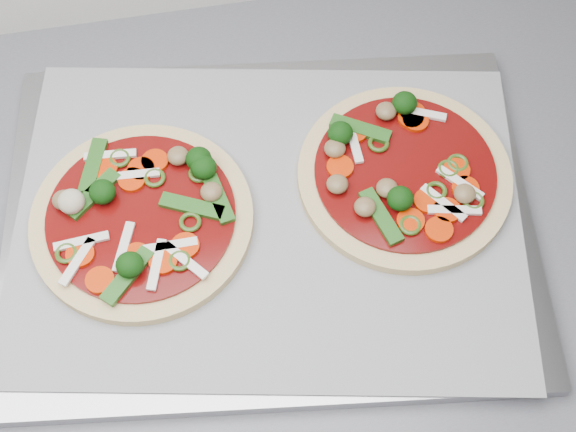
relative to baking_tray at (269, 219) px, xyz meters
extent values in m
cube|color=gray|center=(0.00, 0.00, 0.00)|extent=(0.52, 0.41, 0.02)
cube|color=gray|center=(0.00, 0.00, 0.01)|extent=(0.51, 0.41, 0.00)
cylinder|color=#EDCA86|center=(-0.11, 0.01, 0.02)|extent=(0.24, 0.24, 0.01)
cylinder|color=#660706|center=(-0.11, 0.01, 0.02)|extent=(0.21, 0.21, 0.00)
cube|color=#24631D|center=(-0.15, 0.07, 0.03)|extent=(0.03, 0.06, 0.00)
cylinder|color=#EE2E00|center=(-0.17, -0.02, 0.03)|extent=(0.03, 0.03, 0.00)
cube|color=white|center=(-0.08, -0.04, 0.03)|extent=(0.04, 0.04, 0.00)
ellipsoid|color=#103B0C|center=(-0.05, 0.05, 0.03)|extent=(0.03, 0.03, 0.02)
cube|color=#24631D|center=(-0.07, 0.01, 0.03)|extent=(0.06, 0.04, 0.00)
ellipsoid|color=#103B0C|center=(-0.14, 0.04, 0.03)|extent=(0.03, 0.03, 0.02)
cube|color=#24631D|center=(-0.13, -0.05, 0.03)|extent=(0.05, 0.05, 0.00)
torus|color=#335016|center=(-0.13, 0.07, 0.03)|extent=(0.02, 0.02, 0.00)
cube|color=white|center=(-0.10, -0.04, 0.03)|extent=(0.02, 0.05, 0.00)
cube|color=#24631D|center=(-0.15, 0.04, 0.03)|extent=(0.05, 0.05, 0.00)
ellipsoid|color=brown|center=(-0.18, 0.04, 0.03)|extent=(0.02, 0.02, 0.01)
cube|color=white|center=(-0.13, 0.08, 0.03)|extent=(0.05, 0.01, 0.00)
cube|color=white|center=(-0.09, -0.02, 0.03)|extent=(0.05, 0.01, 0.00)
cube|color=white|center=(-0.12, 0.05, 0.03)|extent=(0.05, 0.01, 0.00)
cube|color=white|center=(-0.17, -0.03, 0.03)|extent=(0.03, 0.04, 0.00)
torus|color=#335016|center=(-0.08, -0.04, 0.03)|extent=(0.03, 0.03, 0.00)
cylinder|color=#EE2E00|center=(-0.10, -0.04, 0.03)|extent=(0.03, 0.03, 0.00)
cube|color=white|center=(-0.13, -0.02, 0.03)|extent=(0.02, 0.05, 0.00)
cube|color=white|center=(-0.17, -0.01, 0.03)|extent=(0.05, 0.01, 0.00)
ellipsoid|color=#103B0C|center=(-0.13, -0.04, 0.03)|extent=(0.03, 0.03, 0.02)
cylinder|color=#EE2E00|center=(-0.08, -0.03, 0.03)|extent=(0.03, 0.03, 0.00)
cylinder|color=#EE2E00|center=(-0.15, -0.05, 0.03)|extent=(0.04, 0.04, 0.00)
ellipsoid|color=#C2B292|center=(-0.17, 0.03, 0.03)|extent=(0.03, 0.03, 0.02)
cube|color=#24631D|center=(-0.04, 0.02, 0.03)|extent=(0.03, 0.06, 0.00)
torus|color=#335016|center=(-0.10, 0.05, 0.03)|extent=(0.03, 0.03, 0.00)
torus|color=#335016|center=(-0.07, 0.00, 0.03)|extent=(0.03, 0.03, 0.00)
cylinder|color=#EE2E00|center=(-0.14, 0.07, 0.03)|extent=(0.03, 0.03, 0.00)
cylinder|color=#EE2E00|center=(-0.12, 0.05, 0.03)|extent=(0.03, 0.03, 0.00)
ellipsoid|color=#103B0C|center=(-0.05, 0.04, 0.03)|extent=(0.03, 0.03, 0.02)
ellipsoid|color=brown|center=(-0.05, 0.02, 0.03)|extent=(0.03, 0.03, 0.01)
torus|color=#335016|center=(-0.18, -0.02, 0.03)|extent=(0.02, 0.02, 0.00)
cylinder|color=#EE2E00|center=(-0.11, 0.06, 0.03)|extent=(0.03, 0.03, 0.00)
cylinder|color=#EE2E00|center=(-0.09, 0.06, 0.03)|extent=(0.03, 0.03, 0.00)
torus|color=#335016|center=(-0.06, 0.04, 0.03)|extent=(0.03, 0.03, 0.00)
ellipsoid|color=brown|center=(-0.07, 0.06, 0.03)|extent=(0.03, 0.03, 0.01)
cylinder|color=#EE2E00|center=(-0.12, -0.03, 0.03)|extent=(0.03, 0.03, 0.00)
cylinder|color=#EDCA86|center=(0.13, 0.01, 0.02)|extent=(0.23, 0.23, 0.01)
cylinder|color=#660706|center=(0.13, 0.01, 0.02)|extent=(0.19, 0.19, 0.00)
torus|color=#335016|center=(0.17, 0.01, 0.03)|extent=(0.02, 0.02, 0.00)
cylinder|color=#EE2E00|center=(0.18, 0.01, 0.03)|extent=(0.04, 0.04, 0.00)
ellipsoid|color=brown|center=(0.13, 0.08, 0.03)|extent=(0.03, 0.03, 0.01)
cylinder|color=#EE2E00|center=(0.18, -0.01, 0.03)|extent=(0.03, 0.03, 0.00)
cube|color=white|center=(0.17, -0.01, 0.03)|extent=(0.04, 0.04, 0.00)
ellipsoid|color=#103B0C|center=(0.08, 0.06, 0.03)|extent=(0.03, 0.03, 0.02)
ellipsoid|color=#103B0C|center=(0.15, 0.08, 0.03)|extent=(0.03, 0.03, 0.02)
cylinder|color=#EE2E00|center=(0.07, 0.03, 0.03)|extent=(0.04, 0.04, 0.00)
cylinder|color=#EE2E00|center=(0.15, 0.07, 0.03)|extent=(0.03, 0.03, 0.00)
cube|color=#24631D|center=(0.10, -0.03, 0.03)|extent=(0.03, 0.06, 0.00)
ellipsoid|color=brown|center=(0.11, 0.00, 0.03)|extent=(0.03, 0.03, 0.01)
cube|color=white|center=(0.15, -0.03, 0.03)|extent=(0.03, 0.04, 0.00)
cylinder|color=#EE2E00|center=(0.16, -0.03, 0.03)|extent=(0.04, 0.04, 0.00)
cylinder|color=#EE2E00|center=(0.15, 0.07, 0.03)|extent=(0.03, 0.03, 0.00)
ellipsoid|color=brown|center=(0.07, 0.05, 0.03)|extent=(0.03, 0.03, 0.01)
cube|color=white|center=(0.16, 0.07, 0.03)|extent=(0.05, 0.03, 0.00)
torus|color=#335016|center=(0.18, -0.03, 0.03)|extent=(0.03, 0.03, 0.00)
cube|color=white|center=(0.16, -0.03, 0.03)|extent=(0.05, 0.02, 0.00)
ellipsoid|color=#103B0C|center=(0.12, -0.02, 0.03)|extent=(0.03, 0.03, 0.02)
cube|color=#24631D|center=(0.10, 0.07, 0.03)|extent=(0.06, 0.04, 0.00)
cube|color=white|center=(0.09, 0.05, 0.03)|extent=(0.01, 0.05, 0.00)
ellipsoid|color=brown|center=(0.17, -0.02, 0.03)|extent=(0.03, 0.03, 0.01)
cylinder|color=#EE2E00|center=(0.14, -0.02, 0.03)|extent=(0.03, 0.03, 0.00)
torus|color=#335016|center=(0.12, -0.04, 0.03)|extent=(0.02, 0.02, 0.00)
ellipsoid|color=brown|center=(0.06, 0.01, 0.03)|extent=(0.03, 0.03, 0.01)
cylinder|color=#EE2E00|center=(0.12, -0.04, 0.03)|extent=(0.04, 0.04, 0.00)
torus|color=#335016|center=(0.15, -0.01, 0.03)|extent=(0.02, 0.02, 0.00)
cylinder|color=#EE2E00|center=(0.09, 0.06, 0.03)|extent=(0.04, 0.04, 0.00)
torus|color=#335016|center=(0.11, 0.05, 0.03)|extent=(0.02, 0.02, 0.00)
cylinder|color=#EE2E00|center=(0.15, 0.07, 0.03)|extent=(0.04, 0.04, 0.00)
ellipsoid|color=brown|center=(0.08, -0.02, 0.03)|extent=(0.03, 0.03, 0.01)
torus|color=#335016|center=(0.18, 0.01, 0.03)|extent=(0.03, 0.03, 0.00)
cylinder|color=#EE2E00|center=(0.14, -0.05, 0.03)|extent=(0.04, 0.04, 0.00)
camera|label=1|loc=(-0.05, -0.35, 0.65)|focal=50.00mm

